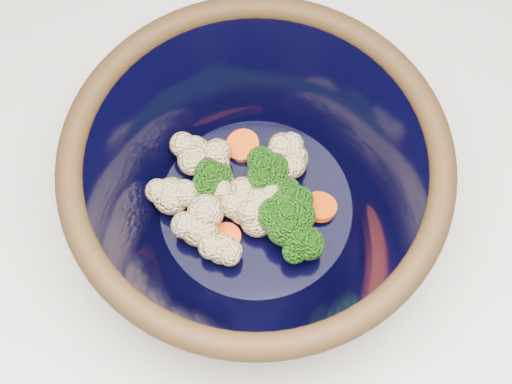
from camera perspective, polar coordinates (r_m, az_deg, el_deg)
counter at (r=1.08m, az=2.42°, el=-14.70°), size 1.20×1.20×0.90m
mixing_bowl at (r=0.59m, az=0.00°, el=0.49°), size 0.31×0.31×0.13m
vegetable_pile at (r=0.61m, az=-0.68°, el=-0.33°), size 0.16×0.14×0.05m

